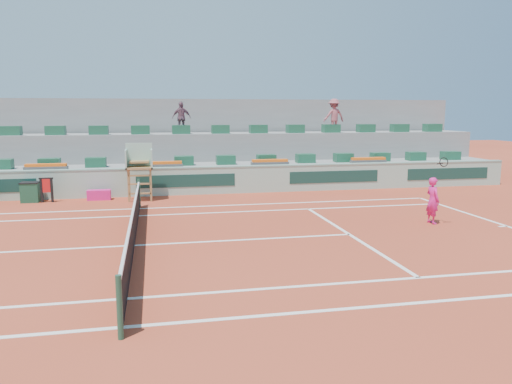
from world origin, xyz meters
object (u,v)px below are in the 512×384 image
(drink_cooler_a, at_px, (30,192))
(player_bag, at_px, (99,195))
(umpire_chair, at_px, (139,164))
(tennis_player, at_px, (433,200))

(drink_cooler_a, bearing_deg, player_bag, -0.37)
(player_bag, bearing_deg, drink_cooler_a, 179.63)
(drink_cooler_a, bearing_deg, umpire_chair, -4.96)
(player_bag, distance_m, umpire_chair, 2.21)
(umpire_chair, height_order, drink_cooler_a, umpire_chair)
(drink_cooler_a, xyz_separation_m, tennis_player, (14.15, -6.98, 0.37))
(umpire_chair, bearing_deg, player_bag, 167.95)
(drink_cooler_a, distance_m, tennis_player, 15.78)
(player_bag, relative_size, drink_cooler_a, 1.14)
(player_bag, height_order, umpire_chair, umpire_chair)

